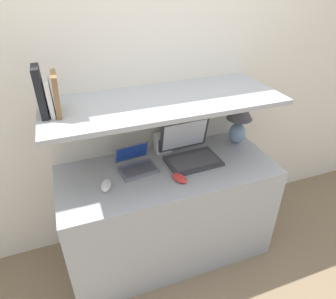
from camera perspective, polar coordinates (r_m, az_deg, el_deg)
The scene contains 14 objects.
ground_plane at distance 2.30m, azimuth 2.91°, elevation -23.60°, with size 12.00×12.00×0.00m, color #7A664C.
wall_back at distance 2.06m, azimuth -3.58°, elevation 12.15°, with size 6.00×0.05×2.40m.
desk at distance 2.19m, azimuth 0.05°, elevation -11.81°, with size 1.42×0.61×0.75m.
back_riser at distance 2.30m, azimuth -2.75°, elevation -2.62°, with size 1.42×0.04×1.19m.
shelf at distance 1.79m, azimuth -0.73°, elevation 9.18°, with size 1.42×0.55×0.03m.
table_lamp at distance 2.20m, azimuth 13.45°, elevation 6.18°, with size 0.18×0.18×0.35m.
laptop_large at distance 2.03m, azimuth 4.25°, elevation -0.49°, with size 0.36×0.31×0.25m.
laptop_small at distance 1.95m, azimuth -6.06°, elevation -2.81°, with size 0.26×0.24×0.15m.
computer_mouse at distance 1.85m, azimuth 2.21°, elevation -5.45°, with size 0.10×0.13×0.04m.
second_mouse at distance 1.83m, azimuth -11.72°, elevation -6.73°, with size 0.09×0.13×0.04m.
router_box at distance 2.10m, azimuth -1.01°, elevation 1.33°, with size 0.11×0.08×0.14m.
book_black at distance 1.66m, azimuth -23.19°, elevation 10.01°, with size 0.04×0.13×0.26m.
book_white at distance 1.67m, azimuth -21.61°, elevation 9.15°, with size 0.02×0.12×0.19m.
book_brown at distance 1.66m, azimuth -20.54°, elevation 9.83°, with size 0.04×0.16×0.22m.
Camera 1 is at (-0.55, -1.18, 1.89)m, focal length 32.00 mm.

